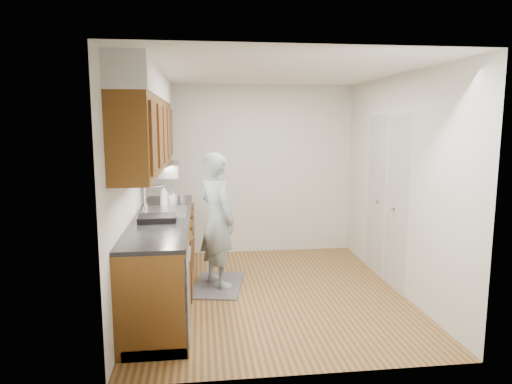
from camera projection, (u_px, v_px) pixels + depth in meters
floor at (270, 293)px, 5.28m from camera, size 3.50×3.50×0.00m
ceiling at (271, 71)px, 4.90m from camera, size 3.50×3.50×0.00m
wall_left at (133, 188)px, 4.91m from camera, size 0.02×3.50×2.50m
wall_right at (398, 184)px, 5.27m from camera, size 0.02×3.50×2.50m
wall_back at (252, 170)px, 6.81m from camera, size 3.00×0.02×2.50m
counter at (163, 256)px, 5.06m from camera, size 0.64×2.80×1.30m
upper_cabinets at (147, 123)px, 4.87m from camera, size 0.47×2.80×1.21m
closet_door at (386, 199)px, 5.60m from camera, size 0.02×1.22×2.05m
floor_mat at (218, 285)px, 5.52m from camera, size 0.72×1.03×0.02m
person at (217, 211)px, 5.38m from camera, size 0.68×0.76×1.81m
soap_bottle_a at (164, 195)px, 5.55m from camera, size 0.12×0.12×0.27m
soap_bottle_b at (173, 197)px, 5.63m from camera, size 0.11×0.11×0.19m
soap_bottle_c at (165, 193)px, 5.98m from camera, size 0.21×0.21×0.19m
steel_can at (183, 199)px, 5.68m from camera, size 0.09×0.09×0.13m
dish_rack at (157, 218)px, 4.72m from camera, size 0.40×0.34×0.06m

